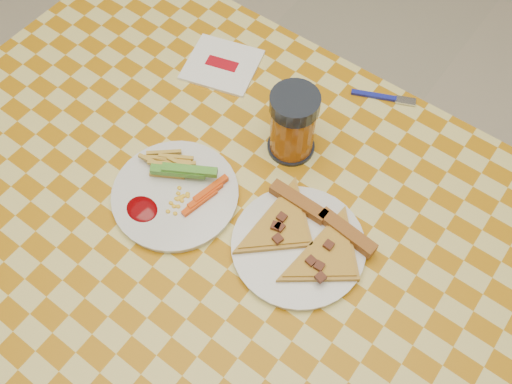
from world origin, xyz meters
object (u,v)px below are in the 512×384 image
Objects in this scene: table at (231,240)px; drink_glass at (293,124)px; plate_right at (298,247)px; plate_left at (175,195)px.

drink_glass is (-0.00, 0.19, 0.14)m from table.
drink_glass is (-0.13, 0.16, 0.06)m from plate_right.
plate_right reaches higher than table.
table is 5.84× the size of plate_left.
plate_left is (-0.11, -0.02, 0.08)m from table.
plate_left is 0.99× the size of plate_right.
plate_left is 0.23m from plate_right.
drink_glass is at bearing 63.94° from plate_left.
plate_left reaches higher than table.
table is at bearing 8.86° from plate_left.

